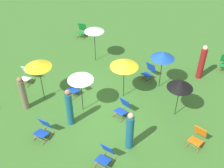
% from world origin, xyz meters
% --- Properties ---
extents(ground_plane, '(40.00, 40.00, 0.00)m').
position_xyz_m(ground_plane, '(0.00, 0.00, 0.00)').
color(ground_plane, '#386B28').
extents(deckchair_0, '(0.59, 0.82, 0.83)m').
position_xyz_m(deckchair_0, '(-4.10, 0.02, 0.37)').
color(deckchair_0, olive).
rests_on(deckchair_0, ground).
extents(deckchair_1, '(0.64, 0.85, 0.83)m').
position_xyz_m(deckchair_1, '(1.09, 0.12, 0.37)').
color(deckchair_1, olive).
rests_on(deckchair_1, ground).
extents(deckchair_2, '(0.65, 0.86, 0.83)m').
position_xyz_m(deckchair_2, '(1.09, 3.08, 0.37)').
color(deckchair_2, olive).
rests_on(deckchair_2, ground).
extents(deckchair_3, '(0.63, 0.84, 0.83)m').
position_xyz_m(deckchair_3, '(4.30, -0.01, 0.37)').
color(deckchair_3, olive).
rests_on(deckchair_3, ground).
extents(deckchair_5, '(0.64, 0.85, 0.83)m').
position_xyz_m(deckchair_5, '(-4.21, 5.22, 0.37)').
color(deckchair_5, olive).
rests_on(deckchair_5, ground).
extents(deckchair_6, '(0.48, 0.76, 0.83)m').
position_xyz_m(deckchair_6, '(-1.13, -2.40, 0.37)').
color(deckchair_6, olive).
rests_on(deckchair_6, ground).
extents(deckchair_7, '(0.68, 0.87, 0.83)m').
position_xyz_m(deckchair_7, '(-1.46, 0.39, 0.37)').
color(deckchair_7, olive).
rests_on(deckchair_7, ground).
extents(deckchair_9, '(0.52, 0.79, 0.83)m').
position_xyz_m(deckchair_9, '(1.61, -2.37, 0.37)').
color(deckchair_9, olive).
rests_on(deckchair_9, ground).
extents(umbrella_0, '(1.08, 1.08, 1.93)m').
position_xyz_m(umbrella_0, '(1.80, 2.66, 1.77)').
color(umbrella_0, black).
rests_on(umbrella_0, ground).
extents(umbrella_1, '(1.15, 1.15, 1.99)m').
position_xyz_m(umbrella_1, '(-2.59, -0.58, 1.85)').
color(umbrella_1, black).
rests_on(umbrella_1, ground).
extents(umbrella_2, '(1.05, 1.05, 1.76)m').
position_xyz_m(umbrella_2, '(3.08, 1.16, 1.61)').
color(umbrella_2, black).
rests_on(umbrella_2, ground).
extents(umbrella_3, '(1.23, 1.23, 1.95)m').
position_xyz_m(umbrella_3, '(0.58, 1.22, 1.80)').
color(umbrella_3, black).
rests_on(umbrella_3, ground).
extents(umbrella_4, '(1.07, 1.07, 1.92)m').
position_xyz_m(umbrella_4, '(-0.59, -0.42, 1.78)').
color(umbrella_4, black).
rests_on(umbrella_4, ground).
extents(umbrella_5, '(1.03, 1.03, 1.99)m').
position_xyz_m(umbrella_5, '(-2.09, 3.24, 1.86)').
color(umbrella_5, black).
rests_on(umbrella_5, ground).
extents(person_0, '(0.39, 0.39, 1.74)m').
position_xyz_m(person_0, '(2.06, -1.34, 0.83)').
color(person_0, '#195972').
rests_on(person_0, ground).
extents(person_1, '(0.32, 0.32, 1.83)m').
position_xyz_m(person_1, '(3.32, 4.29, 0.88)').
color(person_1, maroon).
rests_on(person_1, ground).
extents(person_2, '(0.38, 0.38, 1.76)m').
position_xyz_m(person_2, '(-0.59, -1.34, 0.85)').
color(person_2, '#195972').
rests_on(person_2, ground).
extents(person_3, '(0.33, 0.33, 1.67)m').
position_xyz_m(person_3, '(-2.87, -1.48, 0.80)').
color(person_3, '#72664C').
rests_on(person_3, ground).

